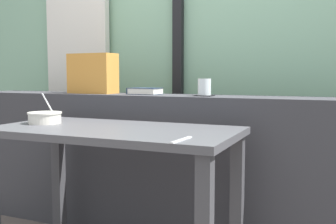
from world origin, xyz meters
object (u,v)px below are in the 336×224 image
(breakfast_table, at_px, (114,152))
(closed_book, at_px, (145,91))
(fork_utensil, at_px, (181,140))
(coaster_square, at_px, (204,96))
(juice_glass, at_px, (204,87))
(throw_pillow, at_px, (93,74))
(soup_bowl, at_px, (45,118))

(breakfast_table, height_order, closed_book, closed_book)
(breakfast_table, bearing_deg, fork_utensil, -27.03)
(coaster_square, height_order, fork_utensil, coaster_square)
(juice_glass, bearing_deg, breakfast_table, -118.47)
(breakfast_table, bearing_deg, throw_pillow, 131.64)
(coaster_square, distance_m, closed_book, 0.41)
(closed_book, relative_size, soup_bowl, 1.11)
(closed_book, distance_m, throw_pillow, 0.39)
(juice_glass, xyz_separation_m, fork_utensil, (0.16, -0.75, -0.18))
(closed_book, height_order, soup_bowl, closed_book)
(breakfast_table, xyz_separation_m, juice_glass, (0.29, 0.53, 0.31))
(breakfast_table, height_order, juice_glass, juice_glass)
(soup_bowl, bearing_deg, breakfast_table, -0.60)
(juice_glass, bearing_deg, coaster_square, 0.00)
(soup_bowl, height_order, fork_utensil, soup_bowl)
(breakfast_table, distance_m, soup_bowl, 0.45)
(coaster_square, relative_size, closed_book, 0.51)
(breakfast_table, height_order, throw_pillow, throw_pillow)
(breakfast_table, relative_size, juice_glass, 12.63)
(fork_utensil, bearing_deg, coaster_square, 106.05)
(coaster_square, xyz_separation_m, juice_glass, (0.00, 0.00, 0.05))
(throw_pillow, xyz_separation_m, soup_bowl, (0.07, -0.55, -0.23))
(coaster_square, relative_size, throw_pillow, 0.31)
(juice_glass, bearing_deg, fork_utensil, -78.20)
(coaster_square, relative_size, soup_bowl, 0.56)
(juice_glass, height_order, closed_book, juice_glass)
(closed_book, height_order, throw_pillow, throw_pillow)
(coaster_square, height_order, closed_book, closed_book)
(fork_utensil, bearing_deg, throw_pillow, 144.42)
(soup_bowl, bearing_deg, throw_pillow, 96.77)
(closed_book, bearing_deg, coaster_square, -7.31)
(breakfast_table, xyz_separation_m, throw_pillow, (-0.49, 0.56, 0.39))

